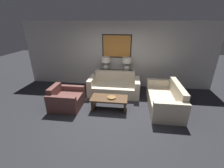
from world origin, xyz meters
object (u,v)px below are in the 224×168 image
(console_table, at_px, (116,79))
(armchair_near_back_wall, at_px, (66,99))
(table_lamp_right, at_px, (127,63))
(couch_by_side, at_px, (165,100))
(coffee_table, at_px, (109,101))
(table_lamp_left, at_px, (106,62))
(couch_by_back_wall, at_px, (114,87))
(decorative_bowl, at_px, (112,98))

(console_table, bearing_deg, armchair_near_back_wall, -128.75)
(table_lamp_right, distance_m, armchair_near_back_wall, 2.74)
(couch_by_side, bearing_deg, coffee_table, -170.04)
(table_lamp_right, relative_size, armchair_near_back_wall, 0.59)
(table_lamp_left, xyz_separation_m, couch_by_back_wall, (0.43, -0.65, -0.80))
(table_lamp_right, distance_m, coffee_table, 1.99)
(couch_by_back_wall, distance_m, decorative_bowl, 1.14)
(table_lamp_right, bearing_deg, coffee_table, -104.69)
(coffee_table, relative_size, decorative_bowl, 4.29)
(table_lamp_right, bearing_deg, couch_by_side, -47.59)
(decorative_bowl, xyz_separation_m, armchair_near_back_wall, (-1.50, -0.03, -0.15))
(table_lamp_left, bearing_deg, armchair_near_back_wall, -119.44)
(table_lamp_left, distance_m, armchair_near_back_wall, 2.23)
(coffee_table, xyz_separation_m, decorative_bowl, (0.08, -0.02, 0.13))
(table_lamp_right, xyz_separation_m, coffee_table, (-0.46, -1.77, -0.79))
(table_lamp_left, height_order, table_lamp_right, same)
(couch_by_back_wall, bearing_deg, couch_by_side, -24.45)
(console_table, relative_size, couch_by_side, 0.71)
(console_table, distance_m, table_lamp_right, 0.84)
(armchair_near_back_wall, bearing_deg, decorative_bowl, 1.13)
(console_table, distance_m, table_lamp_left, 0.84)
(table_lamp_left, distance_m, couch_by_side, 2.75)
(table_lamp_left, relative_size, couch_by_back_wall, 0.30)
(table_lamp_right, relative_size, couch_by_side, 0.30)
(couch_by_side, xyz_separation_m, decorative_bowl, (-1.71, -0.33, 0.14))
(coffee_table, bearing_deg, table_lamp_right, 75.31)
(table_lamp_right, height_order, decorative_bowl, table_lamp_right)
(console_table, xyz_separation_m, couch_by_back_wall, (0.00, -0.65, -0.08))
(couch_by_side, xyz_separation_m, coffee_table, (-1.79, -0.31, 0.01))
(couch_by_back_wall, xyz_separation_m, decorative_bowl, (0.05, -1.13, 0.14))
(decorative_bowl, bearing_deg, couch_by_side, 10.92)
(decorative_bowl, bearing_deg, table_lamp_right, 77.84)
(table_lamp_left, bearing_deg, couch_by_side, -33.55)
(console_table, height_order, couch_by_side, couch_by_side)
(table_lamp_left, distance_m, table_lamp_right, 0.86)
(console_table, height_order, couch_by_back_wall, couch_by_back_wall)
(console_table, height_order, coffee_table, console_table)
(table_lamp_right, relative_size, decorative_bowl, 2.12)
(couch_by_side, distance_m, armchair_near_back_wall, 3.23)
(table_lamp_left, height_order, armchair_near_back_wall, table_lamp_left)
(coffee_table, bearing_deg, table_lamp_left, 102.77)
(console_table, xyz_separation_m, table_lamp_right, (0.43, 0.00, 0.72))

